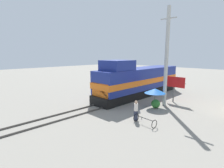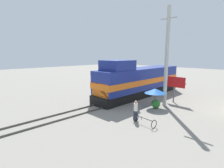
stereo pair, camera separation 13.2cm
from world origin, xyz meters
name	(u,v)px [view 1 (the left image)]	position (x,y,z in m)	size (l,w,h in m)	color
ground_plane	(113,103)	(0.00, 0.00, 0.00)	(120.00, 120.00, 0.00)	gray
rail_near	(108,101)	(-0.72, 0.00, 0.07)	(0.08, 38.46, 0.15)	#4C4742
rail_far	(117,104)	(0.72, 0.00, 0.07)	(0.08, 38.46, 0.15)	#4C4742
locomotive	(138,81)	(0.00, 4.93, 2.09)	(3.19, 15.45, 5.01)	black
utility_pole	(167,57)	(4.79, 3.43, 5.39)	(1.80, 0.40, 10.66)	#B2B2AD
vendor_umbrella	(155,91)	(4.39, 2.03, 1.83)	(2.22, 2.22, 2.08)	#4C4C4C
billboard_sign	(174,83)	(4.83, 5.53, 2.31)	(2.58, 0.12, 3.07)	#595959
shrub_cluster	(156,104)	(4.62, 1.89, 0.47)	(0.94, 0.94, 0.94)	#2D722D
person_bystander	(136,110)	(5.25, -2.44, 0.96)	(0.34, 0.34, 1.76)	#2D3347
bicycle	(145,120)	(6.38, -2.71, 0.35)	(1.99, 0.85, 0.69)	black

